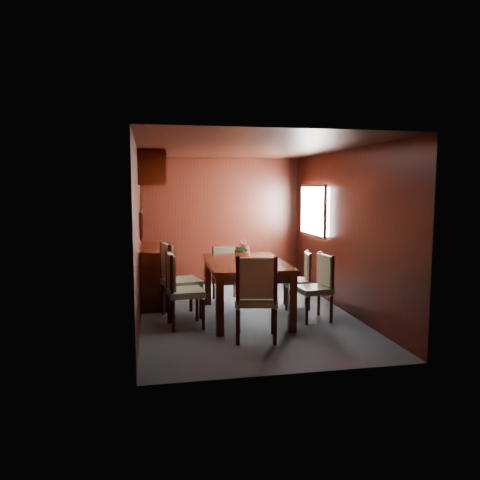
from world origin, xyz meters
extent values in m
plane|color=#37434B|center=(0.00, 0.00, 0.00)|extent=(4.50, 4.50, 0.00)
cube|color=black|center=(-1.50, 0.00, 1.20)|extent=(0.02, 4.50, 2.40)
cube|color=black|center=(1.50, 0.00, 1.20)|extent=(0.02, 4.50, 2.40)
cube|color=black|center=(0.00, 2.25, 1.20)|extent=(3.00, 0.02, 2.40)
cube|color=black|center=(0.00, -2.25, 1.20)|extent=(3.00, 0.02, 2.40)
cube|color=black|center=(0.00, 0.00, 2.40)|extent=(3.00, 4.50, 0.02)
cube|color=white|center=(1.48, 1.10, 1.45)|extent=(0.14, 1.10, 0.80)
cube|color=#B2B2B7|center=(1.41, 1.10, 1.45)|extent=(0.04, 1.20, 0.90)
cube|color=black|center=(-1.47, 1.00, 1.28)|extent=(0.03, 1.36, 0.41)
cube|color=silver|center=(-1.45, 1.00, 1.28)|extent=(0.01, 1.30, 0.35)
cube|color=black|center=(-1.30, 1.00, 2.13)|extent=(0.40, 1.40, 0.50)
cube|color=black|center=(-1.25, 1.00, 0.45)|extent=(0.48, 1.40, 0.90)
cube|color=black|center=(-0.51, -0.90, 0.37)|extent=(0.10, 0.10, 0.74)
cube|color=black|center=(0.43, -0.93, 0.37)|extent=(0.10, 0.10, 0.74)
cube|color=black|center=(-0.46, 0.68, 0.37)|extent=(0.10, 0.10, 0.74)
cube|color=black|center=(0.47, 0.65, 0.37)|extent=(0.10, 0.10, 0.74)
cube|color=black|center=(-0.02, -0.13, 0.69)|extent=(0.99, 1.62, 0.11)
cube|color=black|center=(-0.02, -0.13, 0.78)|extent=(1.13, 1.75, 0.06)
cylinder|color=black|center=(-1.12, -0.26, 0.20)|extent=(0.05, 0.05, 0.40)
cylinder|color=black|center=(-1.08, -0.67, 0.20)|extent=(0.05, 0.05, 0.40)
cylinder|color=black|center=(-0.73, -0.22, 0.20)|extent=(0.05, 0.05, 0.40)
cylinder|color=black|center=(-0.69, -0.63, 0.20)|extent=(0.05, 0.05, 0.40)
cube|color=gray|center=(-0.90, -0.45, 0.46)|extent=(0.50, 0.52, 0.08)
cylinder|color=black|center=(-1.13, -0.26, 0.73)|extent=(0.05, 0.05, 0.54)
cylinder|color=black|center=(-1.09, -0.67, 0.73)|extent=(0.05, 0.05, 0.54)
cube|color=gray|center=(-1.09, -0.46, 0.75)|extent=(0.10, 0.44, 0.45)
cylinder|color=black|center=(-1.18, 0.21, 0.22)|extent=(0.05, 0.05, 0.44)
cylinder|color=black|center=(-1.08, -0.22, 0.22)|extent=(0.05, 0.05, 0.44)
cylinder|color=black|center=(-0.76, 0.31, 0.22)|extent=(0.05, 0.05, 0.44)
cylinder|color=black|center=(-0.66, -0.12, 0.22)|extent=(0.05, 0.05, 0.44)
cube|color=gray|center=(-0.92, 0.04, 0.50)|extent=(0.60, 0.61, 0.09)
cylinder|color=black|center=(-1.19, 0.21, 0.79)|extent=(0.05, 0.05, 0.58)
cylinder|color=black|center=(-1.09, -0.22, 0.79)|extent=(0.05, 0.05, 0.58)
cube|color=gray|center=(-1.12, 0.00, 0.82)|extent=(0.17, 0.47, 0.49)
cylinder|color=black|center=(1.07, -0.64, 0.19)|extent=(0.04, 0.04, 0.37)
cylinder|color=black|center=(1.04, -0.26, 0.19)|extent=(0.04, 0.04, 0.37)
cylinder|color=black|center=(0.71, -0.68, 0.19)|extent=(0.04, 0.04, 0.37)
cylinder|color=black|center=(0.67, -0.30, 0.19)|extent=(0.04, 0.04, 0.37)
cube|color=gray|center=(0.87, -0.47, 0.43)|extent=(0.46, 0.48, 0.08)
cylinder|color=black|center=(1.08, -0.64, 0.68)|extent=(0.04, 0.04, 0.50)
cylinder|color=black|center=(1.05, -0.26, 0.68)|extent=(0.04, 0.04, 0.50)
cube|color=gray|center=(1.04, -0.45, 0.70)|extent=(0.10, 0.41, 0.42)
cylinder|color=black|center=(0.99, 0.03, 0.17)|extent=(0.04, 0.04, 0.35)
cylinder|color=black|center=(1.06, 0.38, 0.17)|extent=(0.04, 0.04, 0.35)
cylinder|color=black|center=(0.66, 0.09, 0.17)|extent=(0.04, 0.04, 0.35)
cylinder|color=black|center=(0.73, 0.45, 0.17)|extent=(0.04, 0.04, 0.35)
cube|color=gray|center=(0.86, 0.24, 0.40)|extent=(0.47, 0.48, 0.07)
cylinder|color=black|center=(1.00, 0.02, 0.63)|extent=(0.04, 0.04, 0.46)
cylinder|color=black|center=(1.07, 0.37, 0.63)|extent=(0.04, 0.04, 0.46)
cube|color=gray|center=(1.02, 0.20, 0.65)|extent=(0.13, 0.38, 0.39)
cylinder|color=black|center=(-0.36, -1.30, 0.21)|extent=(0.05, 0.05, 0.43)
cylinder|color=black|center=(0.07, -1.39, 0.21)|extent=(0.05, 0.05, 0.43)
cylinder|color=black|center=(-0.27, -0.90, 0.21)|extent=(0.05, 0.05, 0.43)
cylinder|color=black|center=(0.16, -0.99, 0.21)|extent=(0.05, 0.05, 0.43)
cube|color=gray|center=(-0.10, -1.14, 0.49)|extent=(0.59, 0.57, 0.09)
cylinder|color=black|center=(-0.36, -1.31, 0.78)|extent=(0.05, 0.05, 0.57)
cylinder|color=black|center=(0.07, -1.40, 0.78)|extent=(0.05, 0.05, 0.57)
cube|color=gray|center=(-0.14, -1.34, 0.80)|extent=(0.46, 0.16, 0.48)
cylinder|color=black|center=(0.04, 1.08, 0.18)|extent=(0.04, 0.04, 0.36)
cylinder|color=black|center=(-0.32, 1.02, 0.18)|extent=(0.04, 0.04, 0.36)
cylinder|color=black|center=(0.09, 0.74, 0.18)|extent=(0.04, 0.04, 0.36)
cylinder|color=black|center=(-0.27, 0.68, 0.18)|extent=(0.04, 0.04, 0.36)
cube|color=gray|center=(-0.11, 0.88, 0.41)|extent=(0.48, 0.46, 0.07)
cylinder|color=black|center=(0.04, 1.09, 0.65)|extent=(0.04, 0.04, 0.47)
cylinder|color=black|center=(-0.32, 1.03, 0.65)|extent=(0.04, 0.04, 0.47)
cube|color=gray|center=(-0.14, 1.04, 0.67)|extent=(0.39, 0.12, 0.40)
cylinder|color=#B65A37|center=(0.03, 0.35, 0.84)|extent=(0.23, 0.23, 0.07)
sphere|color=#1E4517|center=(0.03, 0.35, 0.90)|extent=(0.18, 0.18, 0.18)
camera|label=1|loc=(-1.35, -6.54, 1.85)|focal=35.00mm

